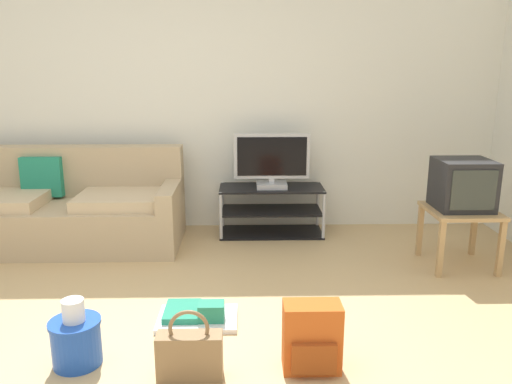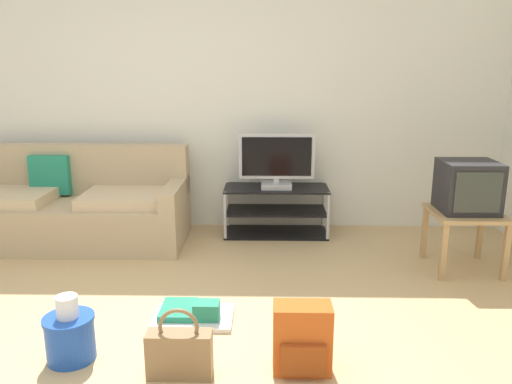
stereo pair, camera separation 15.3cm
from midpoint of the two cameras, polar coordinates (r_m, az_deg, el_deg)
name	(u,v)px [view 2 (the right image)]	position (r m, az deg, el deg)	size (l,w,h in m)	color
ground_plane	(132,361)	(2.95, -12.39, -18.28)	(9.00, 9.80, 0.02)	tan
wall_back	(190,88)	(4.91, -6.58, 11.64)	(9.00, 0.10, 2.70)	silver
couch	(73,208)	(4.79, -19.23, -1.69)	(2.01, 0.83, 0.85)	tan
tv_stand	(276,211)	(4.75, 3.22, -2.14)	(0.97, 0.42, 0.46)	black
flat_tv	(277,161)	(4.61, 3.31, 3.49)	(0.69, 0.22, 0.51)	#B2B2B7
side_table	(465,221)	(4.23, 23.66, -3.04)	(0.52, 0.52, 0.47)	tan
crt_tv	(468,186)	(4.18, 23.94, 0.57)	(0.41, 0.39, 0.39)	#232326
backpack	(302,339)	(2.72, 6.95, -16.27)	(0.30, 0.24, 0.37)	#CC561E
handbag	(180,352)	(2.70, -7.02, -17.66)	(0.33, 0.12, 0.38)	olive
cleaning_bucket	(69,334)	(2.95, -19.03, -15.08)	(0.27, 0.27, 0.37)	blue
floor_tray	(192,314)	(3.26, -5.88, -13.65)	(0.50, 0.34, 0.14)	silver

